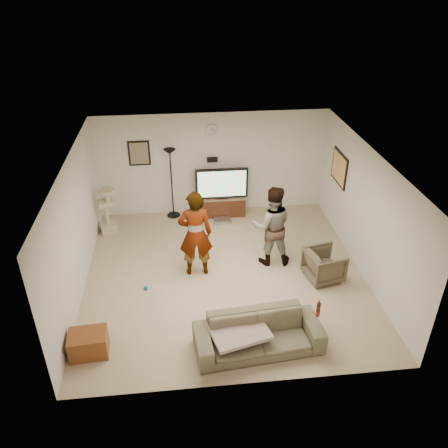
{
  "coord_description": "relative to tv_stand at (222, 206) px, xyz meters",
  "views": [
    {
      "loc": [
        -0.83,
        -7.34,
        5.5
      ],
      "look_at": [
        0.01,
        0.2,
        1.06
      ],
      "focal_mm": 36.35,
      "sensor_mm": 36.0,
      "label": 1
    }
  ],
  "objects": [
    {
      "name": "picture_back",
      "position": [
        -1.91,
        0.23,
        1.37
      ],
      "size": [
        0.42,
        0.03,
        0.52
      ],
      "primitive_type": "cube",
      "color": "#6F6651",
      "rests_on": "wall_back"
    },
    {
      "name": "cat_tree",
      "position": [
        -2.71,
        -0.55,
        0.32
      ],
      "size": [
        0.44,
        0.44,
        1.11
      ],
      "primitive_type": "cube",
      "rotation": [
        0.0,
        0.0,
        0.3
      ],
      "color": "tan",
      "rests_on": "floor"
    },
    {
      "name": "wall_left",
      "position": [
        -2.96,
        -2.5,
        1.02
      ],
      "size": [
        0.04,
        5.5,
        2.5
      ],
      "primitive_type": "cube",
      "color": "silver",
      "rests_on": "floor"
    },
    {
      "name": "person_right",
      "position": [
        0.79,
        -2.15,
        0.62
      ],
      "size": [
        0.88,
        0.71,
        1.71
      ],
      "primitive_type": "imported",
      "rotation": [
        0.0,
        0.0,
        3.07
      ],
      "color": "#416398",
      "rests_on": "floor"
    },
    {
      "name": "armchair",
      "position": [
        1.72,
        -2.84,
        0.08
      ],
      "size": [
        0.81,
        0.8,
        0.63
      ],
      "primitive_type": "imported",
      "rotation": [
        0.0,
        0.0,
        1.78
      ],
      "color": "#4A4232",
      "rests_on": "floor"
    },
    {
      "name": "beer_bottle",
      "position": [
        1.05,
        -4.56,
        0.49
      ],
      "size": [
        0.06,
        0.06,
        0.25
      ],
      "primitive_type": "cylinder",
      "color": "#3F190A",
      "rests_on": "sofa"
    },
    {
      "name": "tv_screen",
      "position": [
        0.0,
        -0.04,
        0.61
      ],
      "size": [
        1.16,
        0.01,
        0.66
      ],
      "primitive_type": "cube",
      "color": "#1AEF85",
      "rests_on": "tv"
    },
    {
      "name": "toy_ball",
      "position": [
        -1.77,
        -2.83,
        -0.19
      ],
      "size": [
        0.08,
        0.08,
        0.08
      ],
      "primitive_type": "sphere",
      "color": "#096284",
      "rests_on": "floor"
    },
    {
      "name": "throw_blanket",
      "position": [
        -0.21,
        -4.56,
        0.17
      ],
      "size": [
        1.05,
        0.91,
        0.06
      ],
      "primitive_type": "cube",
      "rotation": [
        0.0,
        0.0,
        0.26
      ],
      "color": "tan",
      "rests_on": "sofa"
    },
    {
      "name": "person_left",
      "position": [
        -0.77,
        -2.37,
        0.68
      ],
      "size": [
        0.67,
        0.44,
        1.81
      ],
      "primitive_type": "imported",
      "rotation": [
        0.0,
        0.0,
        3.16
      ],
      "color": "#ACAABE",
      "rests_on": "floor"
    },
    {
      "name": "picture_right",
      "position": [
        2.52,
        -0.9,
        1.27
      ],
      "size": [
        0.03,
        0.78,
        0.62
      ],
      "primitive_type": "cube",
      "color": "#DEA559",
      "rests_on": "wall_right"
    },
    {
      "name": "tv_stand",
      "position": [
        0.0,
        0.0,
        0.0
      ],
      "size": [
        1.11,
        0.45,
        0.46
      ],
      "primitive_type": "cube",
      "color": "#371C10",
      "rests_on": "floor"
    },
    {
      "name": "sofa",
      "position": [
        0.11,
        -4.56,
        0.07
      ],
      "size": [
        2.11,
        0.98,
        0.6
      ],
      "primitive_type": "imported",
      "rotation": [
        0.0,
        0.0,
        0.09
      ],
      "color": "brown",
      "rests_on": "floor"
    },
    {
      "name": "wall_front",
      "position": [
        -0.21,
        -5.25,
        1.02
      ],
      "size": [
        5.5,
        0.04,
        2.5
      ],
      "primitive_type": "cube",
      "color": "silver",
      "rests_on": "floor"
    },
    {
      "name": "console_box",
      "position": [
        -0.03,
        -0.4,
        -0.2
      ],
      "size": [
        0.4,
        0.3,
        0.07
      ],
      "primitive_type": "cube",
      "color": "#B4B4B8",
      "rests_on": "floor"
    },
    {
      "name": "tv",
      "position": [
        0.0,
        0.0,
        0.61
      ],
      "size": [
        1.26,
        0.08,
        0.75
      ],
      "primitive_type": "cube",
      "color": "black",
      "rests_on": "tv_stand"
    },
    {
      "name": "side_table",
      "position": [
        -2.61,
        -4.37,
        -0.03
      ],
      "size": [
        0.63,
        0.49,
        0.4
      ],
      "primitive_type": "cube",
      "rotation": [
        0.0,
        0.0,
        0.07
      ],
      "color": "brown",
      "rests_on": "floor"
    },
    {
      "name": "wall_back",
      "position": [
        -0.21,
        0.25,
        1.02
      ],
      "size": [
        5.5,
        0.04,
        2.5
      ],
      "primitive_type": "cube",
      "color": "silver",
      "rests_on": "floor"
    },
    {
      "name": "wall_clock",
      "position": [
        -0.21,
        0.22,
        1.87
      ],
      "size": [
        0.26,
        0.04,
        0.26
      ],
      "primitive_type": "cylinder",
      "rotation": [
        1.57,
        0.0,
        0.0
      ],
      "color": "white",
      "rests_on": "wall_back"
    },
    {
      "name": "floor_lamp",
      "position": [
        -1.2,
        0.04,
        0.63
      ],
      "size": [
        0.32,
        0.32,
        1.73
      ],
      "primitive_type": "cylinder",
      "color": "black",
      "rests_on": "floor"
    },
    {
      "name": "wall_speaker",
      "position": [
        -0.21,
        0.19,
        1.15
      ],
      "size": [
        0.25,
        0.1,
        0.1
      ],
      "primitive_type": "cube",
      "color": "black",
      "rests_on": "wall_back"
    },
    {
      "name": "wall_right",
      "position": [
        2.54,
        -2.5,
        1.02
      ],
      "size": [
        0.04,
        5.5,
        2.5
      ],
      "primitive_type": "cube",
      "color": "silver",
      "rests_on": "floor"
    },
    {
      "name": "floor",
      "position": [
        -0.21,
        -2.5,
        -0.24
      ],
      "size": [
        5.5,
        5.5,
        0.02
      ],
      "primitive_type": "cube",
      "color": "tan",
      "rests_on": "ground"
    },
    {
      "name": "ceiling",
      "position": [
        -0.21,
        -2.5,
        2.28
      ],
      "size": [
        5.5,
        5.5,
        0.02
      ],
      "primitive_type": "cube",
      "color": "silver",
      "rests_on": "wall_back"
    }
  ]
}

